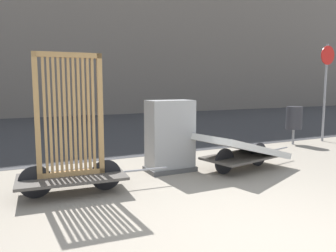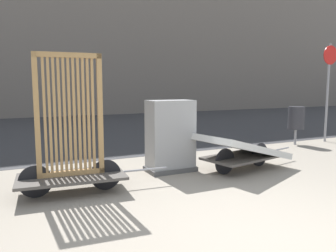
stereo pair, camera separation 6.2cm
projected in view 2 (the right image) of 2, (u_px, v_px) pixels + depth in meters
ground_plane at (282, 248)px, 3.08m from camera, size 60.00×60.00×0.00m
road_strip at (82, 129)px, 11.61m from camera, size 56.00×10.46×0.01m
bike_cart_with_bedframe at (71, 147)px, 4.56m from camera, size 2.19×0.89×1.96m
bike_cart_with_mattress at (243, 149)px, 5.90m from camera, size 2.33×1.26×0.70m
utility_cabinet at (170, 138)px, 5.80m from camera, size 0.86×0.51×1.27m
trash_bin at (296, 118)px, 8.42m from camera, size 0.41×0.41×0.99m
sign_post at (328, 80)px, 8.78m from camera, size 0.50×0.06×2.63m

